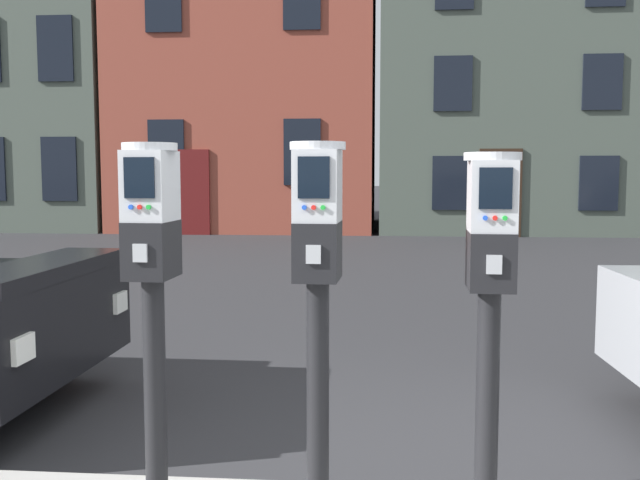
{
  "coord_description": "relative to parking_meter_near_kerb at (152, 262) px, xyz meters",
  "views": [
    {
      "loc": [
        0.1,
        -2.93,
        1.54
      ],
      "look_at": [
        -0.15,
        -0.05,
        1.27
      ],
      "focal_mm": 40.39,
      "sensor_mm": 36.0,
      "label": 1
    }
  ],
  "objects": [
    {
      "name": "parking_meter_twin_adjacent",
      "position": [
        0.66,
        0.0,
        0.0
      ],
      "size": [
        0.22,
        0.26,
        1.51
      ],
      "rotation": [
        0.0,
        0.0,
        -1.61
      ],
      "color": "black",
      "rests_on": "sidewalk_slab"
    },
    {
      "name": "townhouse_green_painted",
      "position": [
        -2.72,
        17.74,
        4.36
      ],
      "size": [
        6.74,
        6.27,
        11.08
      ],
      "color": "brown",
      "rests_on": "ground_plane"
    },
    {
      "name": "parking_meter_near_kerb",
      "position": [
        0.0,
        0.0,
        0.0
      ],
      "size": [
        0.22,
        0.26,
        1.51
      ],
      "rotation": [
        0.0,
        0.0,
        -1.61
      ],
      "color": "black",
      "rests_on": "sidewalk_slab"
    },
    {
      "name": "townhouse_brick_corner",
      "position": [
        4.26,
        17.88,
        3.5
      ],
      "size": [
        6.85,
        6.55,
        9.36
      ],
      "color": "#4C564C",
      "rests_on": "ground_plane"
    },
    {
      "name": "townhouse_brownstone",
      "position": [
        -9.94,
        17.53,
        4.73
      ],
      "size": [
        7.45,
        5.87,
        11.82
      ],
      "color": "#4C564C",
      "rests_on": "ground_plane"
    },
    {
      "name": "parking_meter_end_of_row",
      "position": [
        1.33,
        -0.0,
        -0.03
      ],
      "size": [
        0.22,
        0.26,
        1.47
      ],
      "rotation": [
        0.0,
        0.0,
        -1.61
      ],
      "color": "black",
      "rests_on": "sidewalk_slab"
    }
  ]
}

